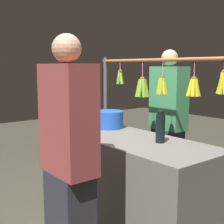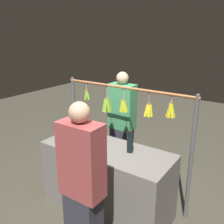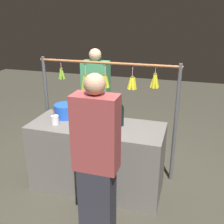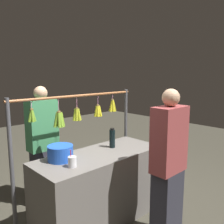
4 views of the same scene
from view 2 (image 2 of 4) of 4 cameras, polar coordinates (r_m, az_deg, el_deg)
The scene contains 8 objects.
ground_plane at distance 3.47m, azimuth -1.13°, elevation -20.78°, with size 12.00×12.00×0.00m, color #3D3A2F.
market_counter at distance 3.22m, azimuth -1.17°, elevation -14.93°, with size 1.59×0.65×0.84m, color #66605B.
display_rack at distance 3.23m, azimuth 2.96°, elevation -1.56°, with size 1.82×0.14×1.54m.
water_bottle at distance 2.89m, azimuth 4.09°, elevation -6.84°, with size 0.07×0.07×0.25m.
blue_bucket at distance 3.33m, azimuth -6.33°, elevation -4.11°, with size 0.28×0.28×0.17m, color blue.
drink_cup at distance 3.18m, azimuth -9.43°, elevation -5.87°, with size 0.09×0.09×0.18m.
vendor_person at distance 3.81m, azimuth 2.22°, elevation -3.19°, with size 0.38×0.21×1.61m.
customer_person at distance 2.37m, azimuth -6.63°, elevation -17.31°, with size 0.39×0.21×1.63m.
Camera 2 is at (-1.58, 2.20, 2.17)m, focal length 40.56 mm.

